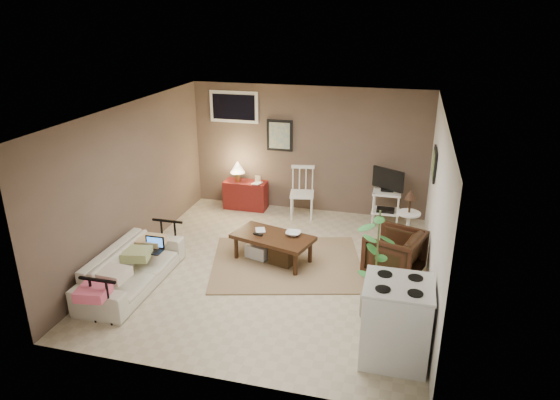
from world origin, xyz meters
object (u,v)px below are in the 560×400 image
(coffee_table, at_px, (272,246))
(tv_stand, at_px, (387,195))
(stove, at_px, (396,321))
(sofa, at_px, (131,262))
(side_table, at_px, (409,212))
(armchair, at_px, (394,251))
(potted_plant, at_px, (376,261))
(spindle_chair, at_px, (302,194))
(red_console, at_px, (245,192))

(coffee_table, bearing_deg, tv_stand, 49.85)
(stove, bearing_deg, sofa, 169.44)
(side_table, xyz_separation_m, armchair, (-0.17, -1.02, -0.24))
(side_table, xyz_separation_m, potted_plant, (-0.37, -2.18, 0.17))
(sofa, relative_size, stove, 1.97)
(sofa, distance_m, potted_plant, 3.39)
(side_table, bearing_deg, spindle_chair, 157.29)
(coffee_table, distance_m, armchair, 1.84)
(red_console, height_order, spindle_chair, same)
(tv_stand, bearing_deg, red_console, 177.83)
(potted_plant, distance_m, stove, 0.88)
(red_console, relative_size, stove, 0.99)
(tv_stand, distance_m, stove, 3.81)
(spindle_chair, relative_size, tv_stand, 0.91)
(side_table, bearing_deg, red_console, 163.10)
(tv_stand, height_order, armchair, tv_stand)
(tv_stand, relative_size, potted_plant, 0.71)
(red_console, relative_size, armchair, 1.26)
(stove, bearing_deg, potted_plant, 110.61)
(coffee_table, xyz_separation_m, stove, (1.93, -1.89, 0.22))
(red_console, height_order, tv_stand, tv_stand)
(tv_stand, xyz_separation_m, side_table, (0.40, -0.85, 0.06))
(coffee_table, relative_size, armchair, 1.78)
(armchair, bearing_deg, coffee_table, -69.19)
(potted_plant, bearing_deg, armchair, 80.38)
(coffee_table, relative_size, potted_plant, 0.91)
(spindle_chair, distance_m, stove, 4.21)
(side_table, height_order, armchair, side_table)
(armchair, bearing_deg, stove, 22.28)
(spindle_chair, bearing_deg, armchair, -45.93)
(coffee_table, relative_size, side_table, 1.34)
(spindle_chair, height_order, tv_stand, tv_stand)
(spindle_chair, relative_size, potted_plant, 0.65)
(coffee_table, height_order, stove, stove)
(stove, bearing_deg, coffee_table, 135.64)
(side_table, bearing_deg, tv_stand, 115.36)
(red_console, xyz_separation_m, potted_plant, (2.75, -3.13, 0.46))
(side_table, bearing_deg, sofa, -148.67)
(coffee_table, bearing_deg, armchair, 1.32)
(coffee_table, distance_m, spindle_chair, 1.89)
(tv_stand, bearing_deg, side_table, -64.64)
(sofa, height_order, tv_stand, tv_stand)
(potted_plant, relative_size, stove, 1.54)
(coffee_table, distance_m, tv_stand, 2.52)
(tv_stand, xyz_separation_m, potted_plant, (0.03, -3.03, 0.23))
(potted_plant, height_order, stove, potted_plant)
(sofa, relative_size, tv_stand, 1.80)
(coffee_table, relative_size, spindle_chair, 1.40)
(spindle_chair, xyz_separation_m, side_table, (1.95, -0.82, 0.17))
(spindle_chair, bearing_deg, red_console, 173.56)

